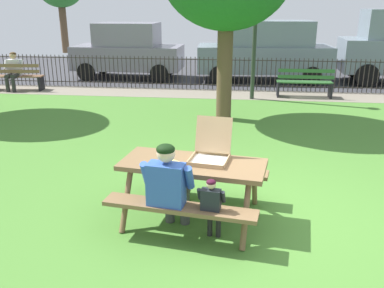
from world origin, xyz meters
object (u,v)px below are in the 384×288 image
at_px(pizza_slice_on_table, 175,163).
at_px(parked_car_far_left, 128,50).
at_px(pizza_box_open, 211,150).
at_px(parked_car_left, 264,50).
at_px(child_at_table, 212,204).
at_px(lamp_post_walkway, 256,3).
at_px(adult_at_table, 169,185).
at_px(park_bench_left, 17,77).
at_px(picnic_table_foreground, 193,175).
at_px(park_bench_center, 305,83).
at_px(person_on_park_bench, 14,69).

relative_size(pizza_slice_on_table, parked_car_far_left, 0.06).
xyz_separation_m(pizza_box_open, pizza_slice_on_table, (-0.43, -0.23, -0.11)).
bearing_deg(parked_car_left, child_at_table, -95.60).
relative_size(pizza_slice_on_table, lamp_post_walkway, 0.06).
bearing_deg(adult_at_table, lamp_post_walkway, 81.59).
relative_size(pizza_box_open, park_bench_left, 0.37).
height_order(picnic_table_foreground, parked_car_left, parked_car_left).
height_order(park_bench_left, parked_car_far_left, parked_car_far_left).
distance_m(pizza_box_open, park_bench_center, 7.81).
xyz_separation_m(park_bench_left, park_bench_center, (8.94, -0.00, 0.00)).
xyz_separation_m(pizza_box_open, park_bench_left, (-6.71, 7.47, -0.47)).
relative_size(pizza_slice_on_table, park_bench_left, 0.15).
relative_size(person_on_park_bench, parked_car_left, 0.25).
relative_size(picnic_table_foreground, parked_car_far_left, 0.51).
distance_m(person_on_park_bench, parked_car_far_left, 4.04).
height_order(pizza_box_open, park_bench_center, pizza_box_open).
xyz_separation_m(parked_car_far_left, parked_car_left, (4.90, 0.00, 0.09)).
distance_m(pizza_slice_on_table, park_bench_center, 8.15).
relative_size(pizza_slice_on_table, child_at_table, 0.29).
bearing_deg(picnic_table_foreground, pizza_slice_on_table, -159.27).
xyz_separation_m(child_at_table, parked_car_far_left, (-3.83, 10.86, 0.51)).
height_order(park_bench_left, parked_car_left, parked_car_left).
distance_m(picnic_table_foreground, child_at_table, 0.65).
height_order(child_at_table, parked_car_left, parked_car_left).
bearing_deg(pizza_slice_on_table, park_bench_left, 129.24).
distance_m(pizza_slice_on_table, parked_car_left, 10.49).
xyz_separation_m(pizza_slice_on_table, park_bench_center, (2.66, 7.69, -0.36)).
height_order(picnic_table_foreground, parked_car_far_left, parked_car_far_left).
distance_m(picnic_table_foreground, adult_at_table, 0.53).
bearing_deg(parked_car_far_left, person_on_park_bench, -138.83).
height_order(pizza_slice_on_table, lamp_post_walkway, lamp_post_walkway).
bearing_deg(pizza_box_open, park_bench_center, 73.38).
height_order(lamp_post_walkway, parked_car_far_left, lamp_post_walkway).
relative_size(parked_car_far_left, parked_car_left, 0.84).
bearing_deg(picnic_table_foreground, parked_car_far_left, 109.04).
relative_size(park_bench_center, lamp_post_walkway, 0.37).
bearing_deg(pizza_slice_on_table, park_bench_center, 70.94).
relative_size(park_bench_left, park_bench_center, 1.02).
bearing_deg(parked_car_left, picnic_table_foreground, -97.47).
height_order(adult_at_table, child_at_table, adult_at_table).
bearing_deg(parked_car_far_left, adult_at_table, -72.83).
bearing_deg(park_bench_center, picnic_table_foreground, -107.79).
xyz_separation_m(pizza_slice_on_table, person_on_park_bench, (-6.36, 7.71, -0.12)).
xyz_separation_m(lamp_post_walkway, parked_car_far_left, (-4.46, 3.07, -1.64)).
xyz_separation_m(adult_at_table, parked_car_left, (1.57, 10.76, 0.44)).
bearing_deg(parked_car_far_left, park_bench_left, -137.89).
relative_size(person_on_park_bench, parked_car_far_left, 0.30).
xyz_separation_m(adult_at_table, child_at_table, (0.51, -0.11, -0.15)).
distance_m(picnic_table_foreground, parked_car_left, 10.38).
bearing_deg(person_on_park_bench, pizza_slice_on_table, -50.48).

